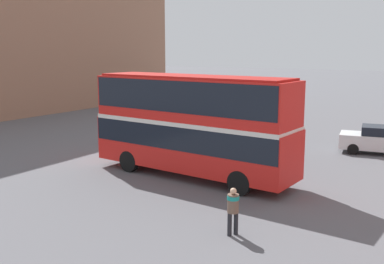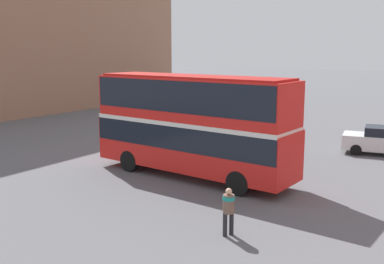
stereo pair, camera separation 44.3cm
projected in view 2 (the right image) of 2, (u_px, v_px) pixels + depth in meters
name	position (u px, v px, depth m)	size (l,w,h in m)	color
ground_plane	(202.00, 174.00, 21.61)	(240.00, 240.00, 0.00)	#5B5B60
building_row_left	(6.00, 19.00, 41.95)	(9.82, 39.84, 17.41)	#9E7056
double_decker_bus	(192.00, 120.00, 20.79)	(10.18, 3.13, 4.76)	red
pedestrian_foreground	(228.00, 207.00, 14.33)	(0.54, 0.54, 1.59)	#232328
parked_car_kerb_near	(383.00, 141.00, 25.62)	(4.48, 2.55, 1.60)	silver
parked_car_kerb_far	(223.00, 129.00, 29.63)	(4.52, 2.24, 1.53)	maroon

